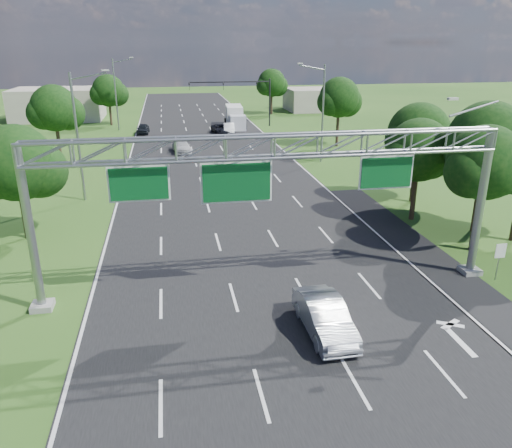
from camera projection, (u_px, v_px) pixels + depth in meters
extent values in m
plane|color=#285118|center=(225.00, 193.00, 42.47)|extent=(220.00, 220.00, 0.00)
cube|color=black|center=(225.00, 193.00, 42.47)|extent=(18.00, 180.00, 0.02)
cube|color=black|center=(430.00, 260.00, 29.36)|extent=(3.00, 30.00, 0.02)
cube|color=gray|center=(470.00, 271.00, 27.67)|extent=(1.00, 1.00, 0.30)
cylinder|color=gray|center=(480.00, 205.00, 26.35)|extent=(0.44, 0.44, 8.00)
cube|color=gray|center=(43.00, 306.00, 23.96)|extent=(1.00, 1.00, 0.30)
cylinder|color=gray|center=(30.00, 231.00, 22.64)|extent=(0.40, 0.40, 8.00)
cylinder|color=gray|center=(474.00, 109.00, 24.44)|extent=(2.54, 0.12, 0.79)
cube|color=beige|center=(453.00, 99.00, 24.07)|extent=(0.50, 0.22, 0.12)
cube|color=white|center=(139.00, 184.00, 22.76)|extent=(2.80, 0.05, 1.70)
cube|color=#094B1F|center=(139.00, 184.00, 22.70)|extent=(2.62, 0.05, 1.52)
cube|color=white|center=(237.00, 182.00, 23.55)|extent=(3.40, 0.05, 2.00)
cube|color=#094B1F|center=(237.00, 182.00, 23.50)|extent=(3.22, 0.05, 1.82)
cube|color=white|center=(386.00, 172.00, 24.74)|extent=(2.80, 0.05, 1.70)
cube|color=#094B1F|center=(387.00, 173.00, 24.68)|extent=(2.62, 0.05, 1.52)
cylinder|color=gray|center=(498.00, 263.00, 26.60)|extent=(0.06, 0.06, 2.00)
cube|color=white|center=(501.00, 251.00, 26.33)|extent=(0.60, 0.04, 0.80)
cylinder|color=black|center=(270.00, 103.00, 75.46)|extent=(0.24, 0.24, 7.00)
cylinder|color=black|center=(230.00, 82.00, 73.41)|extent=(12.00, 0.18, 0.18)
imported|color=black|center=(189.00, 86.00, 72.61)|extent=(0.18, 0.22, 1.10)
imported|color=black|center=(223.00, 86.00, 73.43)|extent=(0.18, 0.22, 1.10)
imported|color=black|center=(257.00, 85.00, 74.26)|extent=(0.18, 0.22, 1.10)
cylinder|color=gray|center=(78.00, 139.00, 38.86)|extent=(0.20, 0.20, 10.00)
cylinder|color=gray|center=(88.00, 76.00, 37.47)|extent=(2.78, 0.12, 0.60)
cube|color=beige|center=(105.00, 70.00, 37.54)|extent=(0.55, 0.22, 0.12)
cylinder|color=gray|center=(116.00, 95.00, 71.23)|extent=(0.20, 0.20, 10.00)
cylinder|color=gray|center=(122.00, 60.00, 69.84)|extent=(2.78, 0.12, 0.60)
cube|color=beige|center=(131.00, 57.00, 69.92)|extent=(0.55, 0.22, 0.12)
cylinder|color=gray|center=(323.00, 115.00, 51.90)|extent=(0.20, 0.20, 10.00)
cylinder|color=gray|center=(312.00, 67.00, 50.08)|extent=(2.78, 0.12, 0.60)
cube|color=beige|center=(300.00, 63.00, 49.73)|extent=(0.55, 0.22, 0.12)
cylinder|color=#2D2116|center=(476.00, 221.00, 30.18)|extent=(0.36, 0.36, 3.74)
sphere|color=black|center=(485.00, 163.00, 28.94)|extent=(4.40, 4.40, 4.40)
sphere|color=black|center=(496.00, 169.00, 29.68)|extent=(3.30, 3.30, 3.30)
sphere|color=black|center=(471.00, 172.00, 28.65)|extent=(3.08, 3.08, 3.08)
cylinder|color=#2D2116|center=(477.00, 202.00, 33.21)|extent=(0.36, 0.36, 4.18)
sphere|color=black|center=(487.00, 140.00, 31.81)|extent=(5.00, 5.00, 5.00)
sphere|color=black|center=(499.00, 148.00, 32.60)|extent=(3.75, 3.75, 3.75)
sphere|color=black|center=(472.00, 150.00, 31.52)|extent=(3.50, 3.50, 3.50)
cylinder|color=#2D2116|center=(414.00, 197.00, 35.64)|extent=(0.36, 0.36, 3.30)
sphere|color=black|center=(419.00, 150.00, 34.48)|extent=(4.40, 4.40, 4.40)
sphere|color=black|center=(430.00, 156.00, 35.22)|extent=(3.30, 3.30, 3.30)
sphere|color=black|center=(407.00, 158.00, 34.19)|extent=(3.08, 3.08, 3.08)
cylinder|color=#2D2116|center=(414.00, 180.00, 39.64)|extent=(0.36, 0.36, 3.52)
sphere|color=black|center=(419.00, 134.00, 38.38)|extent=(4.80, 4.80, 4.80)
sphere|color=black|center=(430.00, 140.00, 39.15)|extent=(3.60, 3.60, 3.60)
sphere|color=black|center=(407.00, 141.00, 38.08)|extent=(3.36, 3.36, 3.36)
cylinder|color=#2D2116|center=(25.00, 215.00, 32.23)|extent=(0.36, 0.36, 3.08)
sphere|color=black|center=(16.00, 163.00, 31.05)|extent=(4.80, 4.80, 4.80)
sphere|color=black|center=(39.00, 170.00, 31.82)|extent=(3.60, 3.60, 3.60)
cylinder|color=#2D2116|center=(59.00, 144.00, 53.06)|extent=(0.36, 0.36, 3.74)
sphere|color=black|center=(54.00, 108.00, 51.77)|extent=(4.80, 4.80, 4.80)
sphere|color=black|center=(68.00, 113.00, 52.54)|extent=(3.60, 3.60, 3.60)
sphere|color=black|center=(43.00, 113.00, 51.47)|extent=(3.36, 3.36, 3.36)
cylinder|color=#2D2116|center=(111.00, 114.00, 76.76)|extent=(0.36, 0.36, 3.30)
sphere|color=black|center=(108.00, 90.00, 75.53)|extent=(4.80, 4.80, 4.80)
sphere|color=black|center=(117.00, 94.00, 76.31)|extent=(3.60, 3.60, 3.60)
sphere|color=black|center=(101.00, 94.00, 75.24)|extent=(3.36, 3.36, 3.36)
cylinder|color=#2D2116|center=(337.00, 130.00, 61.08)|extent=(0.36, 0.36, 3.96)
sphere|color=black|center=(339.00, 97.00, 59.75)|extent=(4.80, 4.80, 4.80)
sphere|color=black|center=(347.00, 102.00, 60.52)|extent=(3.60, 3.60, 3.60)
sphere|color=black|center=(331.00, 102.00, 59.45)|extent=(3.36, 3.36, 3.36)
cylinder|color=#2D2116|center=(271.00, 104.00, 88.57)|extent=(0.36, 0.36, 3.52)
sphere|color=black|center=(272.00, 83.00, 87.31)|extent=(4.80, 4.80, 4.80)
sphere|color=black|center=(278.00, 86.00, 88.09)|extent=(3.60, 3.60, 3.60)
sphere|color=black|center=(266.00, 86.00, 87.02)|extent=(3.36, 3.36, 3.36)
cube|color=#9F9685|center=(58.00, 104.00, 82.38)|extent=(14.00, 10.00, 5.00)
cube|color=#9F9685|center=(319.00, 99.00, 93.84)|extent=(12.00, 9.00, 4.00)
imported|color=#ACB1B8|center=(325.00, 317.00, 21.77)|extent=(1.79, 4.83, 1.58)
imported|color=#BEBEBE|center=(182.00, 146.00, 58.24)|extent=(2.34, 4.75, 1.33)
imported|color=black|center=(221.00, 129.00, 69.92)|extent=(2.74, 4.88, 1.29)
imported|color=black|center=(143.00, 129.00, 69.86)|extent=(1.82, 4.05, 1.35)
imported|color=white|center=(229.00, 128.00, 70.09)|extent=(1.89, 4.36, 1.39)
cube|color=silver|center=(234.00, 115.00, 75.97)|extent=(2.75, 6.00, 2.92)
cube|color=silver|center=(238.00, 123.00, 72.37)|extent=(2.39, 2.30, 2.14)
cylinder|color=black|center=(231.00, 127.00, 72.57)|extent=(0.34, 0.97, 0.97)
cylinder|color=black|center=(245.00, 127.00, 72.92)|extent=(0.34, 0.97, 0.97)
cylinder|color=black|center=(226.00, 121.00, 77.98)|extent=(0.34, 0.97, 0.97)
cylinder|color=black|center=(239.00, 121.00, 78.33)|extent=(0.34, 0.97, 0.97)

